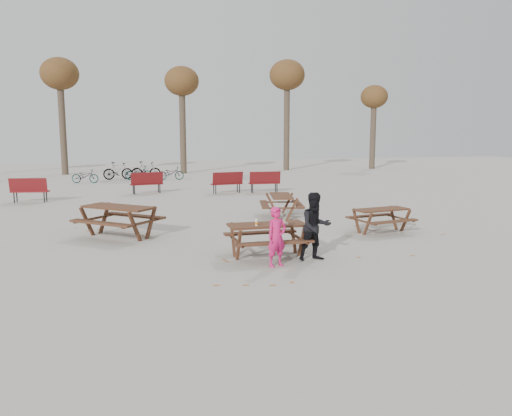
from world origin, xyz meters
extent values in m
plane|color=gray|center=(0.00, 0.00, 0.00)|extent=(80.00, 80.00, 0.00)
cube|color=#392015|center=(0.00, 0.00, 0.75)|extent=(1.80, 0.70, 0.05)
cube|color=#392015|center=(0.00, -0.60, 0.45)|extent=(1.80, 0.25, 0.05)
cube|color=#392015|center=(0.00, 0.60, 0.45)|extent=(1.80, 0.25, 0.05)
cylinder|color=#392015|center=(-0.75, -0.30, 0.36)|extent=(0.08, 0.08, 0.73)
cylinder|color=#392015|center=(-0.75, 0.30, 0.36)|extent=(0.08, 0.08, 0.73)
cylinder|color=#392015|center=(0.75, -0.30, 0.36)|extent=(0.08, 0.08, 0.73)
cylinder|color=#392015|center=(0.75, 0.30, 0.36)|extent=(0.08, 0.08, 0.73)
cube|color=white|center=(0.35, -0.15, 0.79)|extent=(0.18, 0.11, 0.03)
ellipsoid|color=tan|center=(0.35, -0.15, 0.83)|extent=(0.14, 0.06, 0.05)
cylinder|color=silver|center=(-0.31, -0.18, 0.85)|extent=(0.06, 0.06, 0.15)
cylinder|color=orange|center=(-0.31, -0.18, 0.83)|extent=(0.07, 0.07, 0.05)
cylinder|color=white|center=(-0.31, -0.18, 0.94)|extent=(0.03, 0.03, 0.02)
imported|color=#D31A62|center=(-0.05, -0.90, 0.65)|extent=(0.55, 0.44, 1.30)
imported|color=black|center=(0.95, -0.63, 0.78)|extent=(0.80, 0.65, 1.55)
imported|color=black|center=(-5.28, 19.07, 0.40)|extent=(1.60, 0.90, 0.80)
imported|color=black|center=(-3.46, 20.78, 0.53)|extent=(1.84, 0.79, 1.07)
imported|color=black|center=(-2.26, 20.38, 0.43)|extent=(1.71, 0.92, 0.85)
imported|color=black|center=(-1.78, 20.77, 0.54)|extent=(1.86, 0.75, 1.09)
imported|color=black|center=(-0.36, 19.71, 0.41)|extent=(1.57, 0.55, 0.82)
cylinder|color=#382B21|center=(-7.00, 25.50, 3.15)|extent=(0.44, 0.44, 6.30)
ellipsoid|color=brown|center=(-7.00, 25.50, 6.75)|extent=(2.52, 2.52, 2.14)
cylinder|color=#382B21|center=(1.00, 24.50, 2.97)|extent=(0.44, 0.44, 5.95)
ellipsoid|color=brown|center=(1.00, 24.50, 6.38)|extent=(2.38, 2.38, 2.02)
cylinder|color=#382B21|center=(9.00, 25.50, 3.32)|extent=(0.44, 0.44, 6.65)
ellipsoid|color=brown|center=(9.00, 25.50, 7.12)|extent=(2.66, 2.66, 2.26)
cylinder|color=#382B21|center=(16.00, 25.00, 2.62)|extent=(0.44, 0.44, 5.25)
ellipsoid|color=brown|center=(16.00, 25.00, 5.62)|extent=(2.10, 2.10, 1.79)
camera|label=1|loc=(-3.21, -10.95, 2.89)|focal=35.00mm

